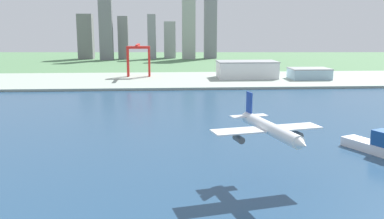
{
  "coord_description": "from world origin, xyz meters",
  "views": [
    {
      "loc": [
        -30.33,
        22.66,
        59.35
      ],
      "look_at": [
        -16.43,
        230.16,
        18.63
      ],
      "focal_mm": 39.69,
      "sensor_mm": 36.0,
      "label": 1
    }
  ],
  "objects_px": {
    "warehouse_main": "(247,69)",
    "warehouse_annex": "(309,73)",
    "port_crane_red": "(138,53)",
    "airplane_landing": "(270,129)",
    "ferry_boat": "(379,145)"
  },
  "relations": [
    {
      "from": "warehouse_main",
      "to": "warehouse_annex",
      "type": "bearing_deg",
      "value": -12.35
    },
    {
      "from": "port_crane_red",
      "to": "warehouse_annex",
      "type": "xyz_separation_m",
      "value": [
        189.51,
        -34.51,
        -21.41
      ]
    },
    {
      "from": "warehouse_main",
      "to": "airplane_landing",
      "type": "bearing_deg",
      "value": -99.64
    },
    {
      "from": "port_crane_red",
      "to": "warehouse_annex",
      "type": "height_order",
      "value": "port_crane_red"
    },
    {
      "from": "warehouse_annex",
      "to": "airplane_landing",
      "type": "bearing_deg",
      "value": -111.49
    },
    {
      "from": "airplane_landing",
      "to": "ferry_boat",
      "type": "relative_size",
      "value": 1.31
    },
    {
      "from": "port_crane_red",
      "to": "warehouse_main",
      "type": "height_order",
      "value": "port_crane_red"
    },
    {
      "from": "airplane_landing",
      "to": "warehouse_main",
      "type": "xyz_separation_m",
      "value": [
        55.39,
        326.05,
        -11.01
      ]
    },
    {
      "from": "airplane_landing",
      "to": "port_crane_red",
      "type": "distance_m",
      "value": 352.33
    },
    {
      "from": "ferry_boat",
      "to": "warehouse_annex",
      "type": "distance_m",
      "value": 277.21
    },
    {
      "from": "port_crane_red",
      "to": "warehouse_main",
      "type": "relative_size",
      "value": 0.63
    },
    {
      "from": "airplane_landing",
      "to": "warehouse_main",
      "type": "distance_m",
      "value": 330.91
    },
    {
      "from": "airplane_landing",
      "to": "warehouse_annex",
      "type": "bearing_deg",
      "value": 68.51
    },
    {
      "from": "port_crane_red",
      "to": "warehouse_annex",
      "type": "bearing_deg",
      "value": -10.32
    },
    {
      "from": "port_crane_red",
      "to": "warehouse_annex",
      "type": "distance_m",
      "value": 193.81
    }
  ]
}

